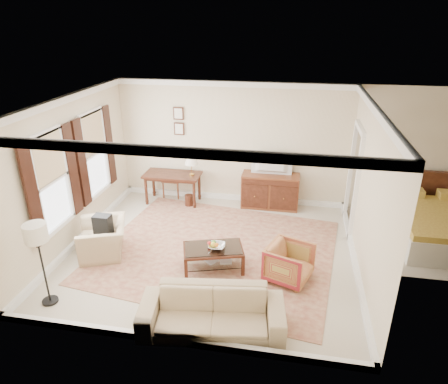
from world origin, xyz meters
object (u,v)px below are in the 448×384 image
(writing_desk, at_px, (172,178))
(sofa, at_px, (212,306))
(coffee_table, at_px, (213,252))
(striped_armchair, at_px, (289,261))
(tv, at_px, (272,157))
(club_armchair, at_px, (102,234))
(sideboard, at_px, (270,191))

(writing_desk, relative_size, sofa, 0.65)
(coffee_table, bearing_deg, writing_desk, 120.56)
(writing_desk, distance_m, sofa, 4.54)
(striped_armchair, bearing_deg, coffee_table, 106.90)
(coffee_table, height_order, sofa, sofa)
(tv, distance_m, club_armchair, 4.07)
(striped_armchair, height_order, club_armchair, club_armchair)
(sideboard, bearing_deg, striped_armchair, -79.14)
(striped_armchair, distance_m, sofa, 1.77)
(sofa, bearing_deg, coffee_table, 93.49)
(club_armchair, xyz_separation_m, sofa, (2.48, -1.63, -0.02))
(tv, xyz_separation_m, club_armchair, (-2.98, -2.63, -0.85))
(club_armchair, bearing_deg, coffee_table, 64.74)
(club_armchair, bearing_deg, striped_armchair, 64.76)
(tv, distance_m, coffee_table, 3.03)
(writing_desk, bearing_deg, striped_armchair, -43.02)
(tv, distance_m, sofa, 4.38)
(writing_desk, xyz_separation_m, tv, (2.36, 0.13, 0.65))
(tv, bearing_deg, striped_armchair, 100.94)
(striped_armchair, bearing_deg, club_armchair, 106.86)
(sofa, bearing_deg, sideboard, 75.60)
(writing_desk, bearing_deg, sideboard, 3.66)
(coffee_table, distance_m, sofa, 1.53)
(coffee_table, bearing_deg, club_armchair, 176.58)
(sideboard, bearing_deg, writing_desk, -176.34)
(writing_desk, xyz_separation_m, club_armchair, (-0.63, -2.50, -0.20))
(writing_desk, relative_size, coffee_table, 1.14)
(sideboard, xyz_separation_m, tv, (0.00, -0.02, 0.86))
(club_armchair, height_order, sofa, club_armchair)
(striped_armchair, bearing_deg, sideboard, 31.11)
(writing_desk, xyz_separation_m, coffee_table, (1.55, -2.63, -0.29))
(tv, height_order, coffee_table, tv)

